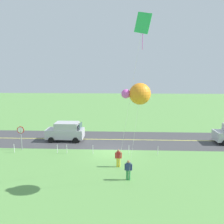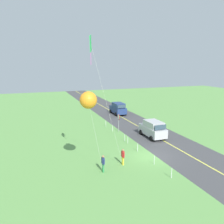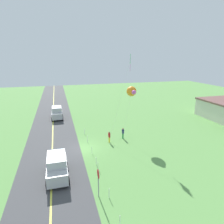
{
  "view_description": "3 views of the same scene",
  "coord_description": "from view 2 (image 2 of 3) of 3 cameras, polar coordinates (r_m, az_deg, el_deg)",
  "views": [
    {
      "loc": [
        -0.98,
        21.02,
        8.18
      ],
      "look_at": [
        -0.27,
        4.62,
        5.06
      ],
      "focal_mm": 34.29,
      "sensor_mm": 36.0,
      "label": 1
    },
    {
      "loc": [
        -19.9,
        11.75,
        9.69
      ],
      "look_at": [
        0.19,
        4.34,
        5.09
      ],
      "focal_mm": 36.92,
      "sensor_mm": 36.0,
      "label": 2
    },
    {
      "loc": [
        23.28,
        -2.82,
        11.45
      ],
      "look_at": [
        -0.96,
        4.03,
        4.3
      ],
      "focal_mm": 31.31,
      "sensor_mm": 36.0,
      "label": 3
    }
  ],
  "objects": [
    {
      "name": "fence_post_4",
      "position": [
        29.16,
        3.15,
        -6.38
      ],
      "size": [
        0.05,
        0.05,
        0.9
      ],
      "primitive_type": "cylinder",
      "color": "silver",
      "rests_on": "ground"
    },
    {
      "name": "car_parked_east_far",
      "position": [
        43.94,
        1.51,
        0.91
      ],
      "size": [
        4.4,
        2.12,
        2.24
      ],
      "color": "navy",
      "rests_on": "ground"
    },
    {
      "name": "ground_plane",
      "position": [
        25.08,
        9.67,
        -10.92
      ],
      "size": [
        120.0,
        120.0,
        0.1
      ],
      "primitive_type": "cube",
      "color": "#60994C"
    },
    {
      "name": "fence_post_1",
      "position": [
        23.14,
        10.42,
        -11.63
      ],
      "size": [
        0.05,
        0.05,
        0.9
      ],
      "primitive_type": "cylinder",
      "color": "silver",
      "rests_on": "ground"
    },
    {
      "name": "car_suv_foreground",
      "position": [
        30.87,
        10.07,
        -4.12
      ],
      "size": [
        4.4,
        2.12,
        2.24
      ],
      "color": "#B7B7BC",
      "rests_on": "ground"
    },
    {
      "name": "kite_red_low",
      "position": [
        18.33,
        -5.15,
        15.79
      ],
      "size": [
        2.05,
        3.64,
        11.81
      ],
      "color": "silver",
      "rests_on": "ground"
    },
    {
      "name": "fence_post_6",
      "position": [
        35.79,
        -1.55,
        -2.85
      ],
      "size": [
        0.05,
        0.05,
        0.9
      ],
      "primitive_type": "cylinder",
      "color": "silver",
      "rests_on": "ground"
    },
    {
      "name": "person_adult_near",
      "position": [
        22.59,
        2.7,
        -10.9
      ],
      "size": [
        0.58,
        0.22,
        1.6
      ],
      "rotation": [
        0.0,
        0.0,
        4.65
      ],
      "color": "yellow",
      "rests_on": "ground"
    },
    {
      "name": "person_adult_companion",
      "position": [
        21.18,
        -2.23,
        -12.51
      ],
      "size": [
        0.58,
        0.22,
        1.6
      ],
      "rotation": [
        0.0,
        0.0,
        1.13
      ],
      "color": "#338C4C",
      "rests_on": "ground"
    },
    {
      "name": "asphalt_road",
      "position": [
        27.17,
        17.11,
        -9.34
      ],
      "size": [
        120.0,
        7.0,
        0.0
      ],
      "primitive_type": "cube",
      "color": "#424244",
      "rests_on": "ground"
    },
    {
      "name": "kite_blue_mid",
      "position": [
        18.58,
        -5.92,
        2.99
      ],
      "size": [
        1.9,
        2.09,
        7.46
      ],
      "color": "silver",
      "rests_on": "ground"
    },
    {
      "name": "fence_post_2",
      "position": [
        26.06,
        6.35,
        -8.72
      ],
      "size": [
        0.05,
        0.05,
        0.9
      ],
      "primitive_type": "cylinder",
      "color": "silver",
      "rests_on": "ground"
    },
    {
      "name": "stop_sign",
      "position": [
        32.66,
        1.66,
        -1.86
      ],
      "size": [
        0.76,
        0.08,
        2.56
      ],
      "color": "gray",
      "rests_on": "ground"
    },
    {
      "name": "fence_post_5",
      "position": [
        33.11,
        0.09,
        -4.08
      ],
      "size": [
        0.05,
        0.05,
        0.9
      ],
      "primitive_type": "cylinder",
      "color": "silver",
      "rests_on": "ground"
    },
    {
      "name": "road_centre_stripe",
      "position": [
        27.16,
        17.11,
        -9.33
      ],
      "size": [
        120.0,
        0.16,
        0.0
      ],
      "primitive_type": "cube",
      "color": "#E5E04C",
      "rests_on": "asphalt_road"
    },
    {
      "name": "fence_post_0",
      "position": [
        20.96,
        14.53,
        -14.45
      ],
      "size": [
        0.05,
        0.05,
        0.9
      ],
      "primitive_type": "cylinder",
      "color": "silver",
      "rests_on": "ground"
    },
    {
      "name": "fence_post_3",
      "position": [
        28.31,
        3.94,
        -6.96
      ],
      "size": [
        0.05,
        0.05,
        0.9
      ],
      "primitive_type": "cylinder",
      "color": "silver",
      "rests_on": "ground"
    }
  ]
}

